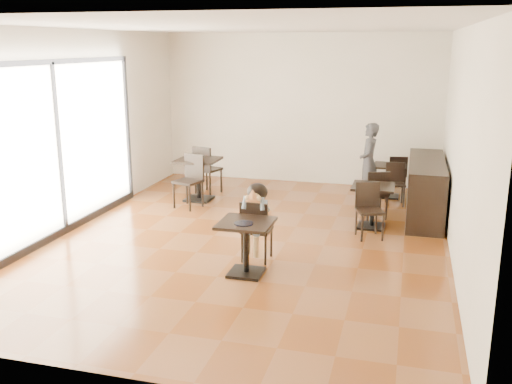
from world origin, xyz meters
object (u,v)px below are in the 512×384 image
(child_chair, at_px, (257,230))
(child, at_px, (257,222))
(cafe_table_left, at_px, (199,180))
(chair_left_a, at_px, (208,170))
(chair_left_b, at_px, (188,182))
(chair_back_b, at_px, (395,184))
(adult_patron, at_px, (369,162))
(cafe_table_mid, at_px, (372,206))
(chair_back_a, at_px, (397,174))
(cafe_table_back, at_px, (389,181))
(chair_mid_b, at_px, (370,211))
(child_table, at_px, (246,248))
(chair_mid_a, at_px, (375,194))

(child_chair, xyz_separation_m, child, (0.00, 0.00, 0.11))
(cafe_table_left, height_order, chair_left_a, chair_left_a)
(child, xyz_separation_m, cafe_table_left, (-1.93, 2.78, -0.14))
(chair_left_a, xyz_separation_m, chair_left_b, (0.00, -1.10, 0.00))
(cafe_table_left, height_order, chair_back_b, cafe_table_left)
(adult_patron, distance_m, cafe_table_left, 3.32)
(cafe_table_left, distance_m, chair_left_b, 0.56)
(adult_patron, relative_size, cafe_table_left, 1.84)
(cafe_table_mid, bearing_deg, child_chair, -127.35)
(cafe_table_left, relative_size, chair_left_a, 0.83)
(child, xyz_separation_m, cafe_table_mid, (1.46, 1.91, -0.19))
(cafe_table_left, relative_size, chair_back_a, 1.03)
(cafe_table_back, bearing_deg, chair_mid_b, -94.11)
(child_chair, xyz_separation_m, chair_mid_b, (1.46, 1.36, -0.01))
(cafe_table_left, relative_size, chair_mid_b, 0.95)
(chair_mid_b, bearing_deg, adult_patron, 73.87)
(chair_left_b, bearing_deg, child_table, -37.53)
(chair_mid_a, xyz_separation_m, chair_back_a, (0.32, 1.86, -0.04))
(cafe_table_left, distance_m, chair_back_b, 3.76)
(child, relative_size, chair_left_a, 1.12)
(cafe_table_back, bearing_deg, chair_left_b, -153.98)
(chair_mid_b, height_order, chair_back_b, chair_mid_b)
(child_chair, distance_m, cafe_table_left, 3.39)
(child_table, distance_m, chair_mid_a, 3.35)
(child_chair, relative_size, child, 0.79)
(chair_back_a, bearing_deg, adult_patron, 42.63)
(adult_patron, xyz_separation_m, chair_mid_b, (0.21, -2.32, -0.32))
(child_chair, height_order, cafe_table_back, child_chair)
(child, height_order, chair_mid_b, child)
(chair_mid_a, height_order, chair_left_a, chair_left_a)
(chair_back_a, bearing_deg, chair_left_b, 21.70)
(child_chair, height_order, cafe_table_mid, child_chair)
(adult_patron, relative_size, cafe_table_mid, 2.09)
(child_chair, height_order, chair_mid_b, child_chair)
(chair_left_a, bearing_deg, chair_back_a, -147.33)
(chair_left_a, bearing_deg, cafe_table_mid, 175.02)
(cafe_table_mid, bearing_deg, child, -127.35)
(chair_back_b, bearing_deg, adult_patron, 147.19)
(cafe_table_mid, distance_m, chair_left_a, 3.67)
(chair_mid_a, bearing_deg, cafe_table_left, -26.76)
(child, distance_m, cafe_table_back, 4.31)
(cafe_table_mid, relative_size, chair_mid_a, 0.83)
(child_chair, bearing_deg, chair_back_b, -117.45)
(child_table, bearing_deg, chair_back_a, 69.91)
(adult_patron, distance_m, cafe_table_back, 0.66)
(cafe_table_left, distance_m, chair_back_a, 4.01)
(cafe_table_mid, height_order, chair_back_a, chair_back_a)
(child_chair, distance_m, chair_back_b, 3.86)
(cafe_table_back, xyz_separation_m, chair_back_a, (0.13, 0.34, 0.07))
(cafe_table_mid, xyz_separation_m, chair_left_b, (-3.39, 0.32, 0.13))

